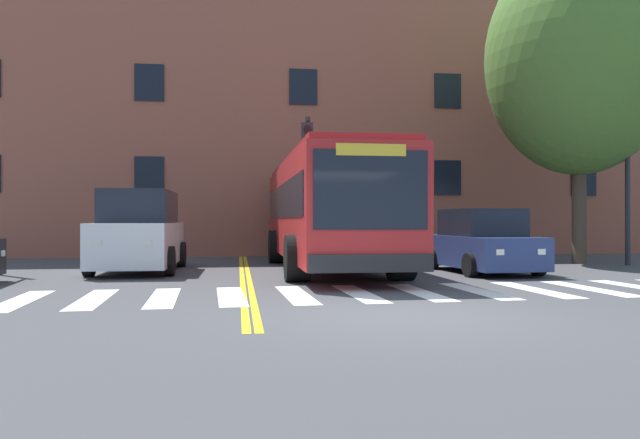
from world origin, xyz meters
The scene contains 11 objects.
ground_plane centered at (0.00, 0.00, 0.00)m, with size 120.00×120.00×0.00m, color #424244.
crosswalk centered at (-0.76, 2.78, 0.00)m, with size 16.54×3.80×0.01m.
lane_line_yellow_inner centered at (-2.36, 16.78, 0.00)m, with size 0.12×36.00×0.01m, color gold.
lane_line_yellow_outer centered at (-2.20, 16.78, 0.00)m, with size 0.12×36.00×0.01m, color gold.
city_bus centered at (0.08, 8.87, 1.74)m, with size 3.08×11.92×3.18m.
car_white_near_lane centered at (-5.15, 8.69, 1.06)m, with size 2.23×5.01×2.23m.
car_navy_far_lane centered at (4.11, 7.17, 0.80)m, with size 2.23×4.30×1.72m.
car_teal_behind_bus centered at (0.08, 18.66, 1.06)m, with size 2.42×4.92×2.25m.
traffic_light_overhead centered at (-0.33, 10.07, 3.16)m, with size 0.61×3.19×4.84m.
street_tree_curbside_large centered at (8.60, 10.02, 6.68)m, with size 8.38×8.25×10.48m.
building_facade centered at (0.08, 18.93, 6.29)m, with size 29.45×7.38×12.57m.
Camera 1 is at (-2.47, -9.04, 1.42)m, focal length 35.00 mm.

